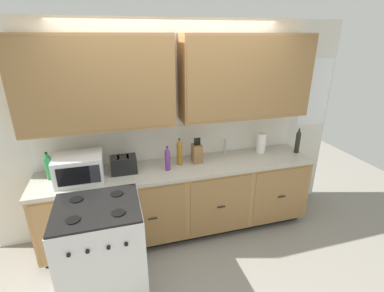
# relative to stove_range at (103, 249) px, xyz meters

# --- Properties ---
(ground_plane) EXTENTS (8.01, 8.01, 0.00)m
(ground_plane) POSITION_rel_stove_range_xyz_m (0.93, 0.33, -0.47)
(ground_plane) COLOR gray
(wall_unit) EXTENTS (4.40, 0.40, 2.53)m
(wall_unit) POSITION_rel_stove_range_xyz_m (0.93, 0.83, 1.20)
(wall_unit) COLOR silver
(wall_unit) RESTS_ON ground_plane
(counter_run) EXTENTS (3.23, 0.64, 0.92)m
(counter_run) POSITION_rel_stove_range_xyz_m (0.93, 0.63, 0.00)
(counter_run) COLOR black
(counter_run) RESTS_ON ground_plane
(stove_range) EXTENTS (0.76, 0.68, 0.95)m
(stove_range) POSITION_rel_stove_range_xyz_m (0.00, 0.00, 0.00)
(stove_range) COLOR white
(stove_range) RESTS_ON ground_plane
(microwave) EXTENTS (0.48, 0.37, 0.28)m
(microwave) POSITION_rel_stove_range_xyz_m (-0.17, 0.59, 0.59)
(microwave) COLOR white
(microwave) RESTS_ON counter_run
(toaster) EXTENTS (0.28, 0.18, 0.19)m
(toaster) POSITION_rel_stove_range_xyz_m (0.28, 0.65, 0.54)
(toaster) COLOR black
(toaster) RESTS_ON counter_run
(knife_block) EXTENTS (0.11, 0.14, 0.31)m
(knife_block) POSITION_rel_stove_range_xyz_m (1.14, 0.69, 0.56)
(knife_block) COLOR olive
(knife_block) RESTS_ON counter_run
(sink_faucet) EXTENTS (0.02, 0.02, 0.20)m
(sink_faucet) POSITION_rel_stove_range_xyz_m (1.56, 0.84, 0.55)
(sink_faucet) COLOR #B2B5BA
(sink_faucet) RESTS_ON counter_run
(paper_towel_roll) EXTENTS (0.12, 0.12, 0.26)m
(paper_towel_roll) POSITION_rel_stove_range_xyz_m (2.03, 0.75, 0.58)
(paper_towel_roll) COLOR white
(paper_towel_roll) RESTS_ON counter_run
(bottle_violet) EXTENTS (0.06, 0.06, 0.29)m
(bottle_violet) POSITION_rel_stove_range_xyz_m (0.76, 0.58, 0.59)
(bottle_violet) COLOR #663384
(bottle_violet) RESTS_ON counter_run
(bottle_dark) EXTENTS (0.06, 0.06, 0.33)m
(bottle_dark) POSITION_rel_stove_range_xyz_m (2.47, 0.61, 0.61)
(bottle_dark) COLOR black
(bottle_dark) RESTS_ON counter_run
(bottle_amber) EXTENTS (0.06, 0.06, 0.33)m
(bottle_amber) POSITION_rel_stove_range_xyz_m (0.93, 0.68, 0.61)
(bottle_amber) COLOR #9E6619
(bottle_amber) RESTS_ON counter_run
(bottle_green) EXTENTS (0.07, 0.07, 0.31)m
(bottle_green) POSITION_rel_stove_range_xyz_m (-0.48, 0.71, 0.60)
(bottle_green) COLOR #237A38
(bottle_green) RESTS_ON counter_run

